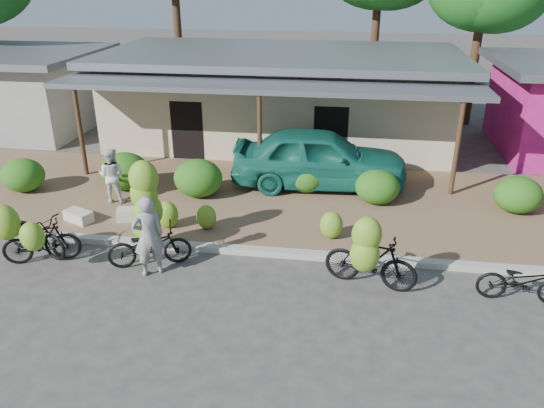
{
  "coord_description": "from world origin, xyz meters",
  "views": [
    {
      "loc": [
        2.54,
        -8.66,
        6.11
      ],
      "look_at": [
        0.94,
        2.23,
        1.2
      ],
      "focal_mm": 35.0,
      "sensor_mm": 36.0,
      "label": 1
    }
  ],
  "objects_px": {
    "vendor": "(148,236)",
    "bystander": "(112,175)",
    "bike_left": "(40,241)",
    "bike_far_right": "(523,281)",
    "bike_right": "(370,257)",
    "teal_van": "(319,158)",
    "sack_far": "(79,216)",
    "bike_far_left": "(29,232)",
    "sack_near": "(134,214)",
    "bike_center": "(147,224)"
  },
  "relations": [
    {
      "from": "bike_far_left",
      "to": "vendor",
      "type": "xyz_separation_m",
      "value": [
        3.01,
        -0.37,
        0.3
      ]
    },
    {
      "from": "bike_far_left",
      "to": "sack_far",
      "type": "relative_size",
      "value": 2.72
    },
    {
      "from": "bike_left",
      "to": "sack_far",
      "type": "bearing_deg",
      "value": -17.69
    },
    {
      "from": "bystander",
      "to": "bike_far_right",
      "type": "bearing_deg",
      "value": 161.66
    },
    {
      "from": "bike_far_left",
      "to": "vendor",
      "type": "relative_size",
      "value": 1.11
    },
    {
      "from": "teal_van",
      "to": "bike_far_left",
      "type": "bearing_deg",
      "value": 124.96
    },
    {
      "from": "bike_far_right",
      "to": "bystander",
      "type": "bearing_deg",
      "value": 74.73
    },
    {
      "from": "bike_center",
      "to": "sack_far",
      "type": "distance_m",
      "value": 2.9
    },
    {
      "from": "bike_right",
      "to": "sack_far",
      "type": "bearing_deg",
      "value": 89.83
    },
    {
      "from": "bike_right",
      "to": "teal_van",
      "type": "height_order",
      "value": "teal_van"
    },
    {
      "from": "bike_far_left",
      "to": "bike_center",
      "type": "height_order",
      "value": "bike_center"
    },
    {
      "from": "sack_near",
      "to": "vendor",
      "type": "height_order",
      "value": "vendor"
    },
    {
      "from": "teal_van",
      "to": "bike_far_right",
      "type": "bearing_deg",
      "value": -144.11
    },
    {
      "from": "bike_right",
      "to": "teal_van",
      "type": "relative_size",
      "value": 0.39
    },
    {
      "from": "bike_left",
      "to": "sack_far",
      "type": "xyz_separation_m",
      "value": [
        -0.13,
        1.96,
        -0.32
      ]
    },
    {
      "from": "bike_far_right",
      "to": "vendor",
      "type": "relative_size",
      "value": 0.97
    },
    {
      "from": "bike_far_right",
      "to": "bike_right",
      "type": "bearing_deg",
      "value": 93.33
    },
    {
      "from": "bike_right",
      "to": "bystander",
      "type": "bearing_deg",
      "value": 79.17
    },
    {
      "from": "bike_center",
      "to": "sack_near",
      "type": "relative_size",
      "value": 2.7
    },
    {
      "from": "bike_left",
      "to": "bystander",
      "type": "relative_size",
      "value": 1.13
    },
    {
      "from": "sack_far",
      "to": "bystander",
      "type": "distance_m",
      "value": 1.56
    },
    {
      "from": "sack_near",
      "to": "bystander",
      "type": "relative_size",
      "value": 0.55
    },
    {
      "from": "bike_far_right",
      "to": "vendor",
      "type": "xyz_separation_m",
      "value": [
        -7.66,
        -0.06,
        0.46
      ]
    },
    {
      "from": "sack_near",
      "to": "teal_van",
      "type": "distance_m",
      "value": 5.57
    },
    {
      "from": "bike_center",
      "to": "vendor",
      "type": "xyz_separation_m",
      "value": [
        0.24,
        -0.59,
        0.02
      ]
    },
    {
      "from": "bike_far_left",
      "to": "bike_left",
      "type": "relative_size",
      "value": 1.17
    },
    {
      "from": "bike_left",
      "to": "vendor",
      "type": "relative_size",
      "value": 0.95
    },
    {
      "from": "bike_left",
      "to": "sack_far",
      "type": "distance_m",
      "value": 1.99
    },
    {
      "from": "bike_center",
      "to": "bike_far_right",
      "type": "height_order",
      "value": "bike_center"
    },
    {
      "from": "teal_van",
      "to": "sack_far",
      "type": "bearing_deg",
      "value": 115.95
    },
    {
      "from": "bike_far_left",
      "to": "sack_near",
      "type": "bearing_deg",
      "value": -20.93
    },
    {
      "from": "sack_far",
      "to": "bike_far_left",
      "type": "bearing_deg",
      "value": -100.98
    },
    {
      "from": "bike_far_left",
      "to": "bike_right",
      "type": "distance_m",
      "value": 7.66
    },
    {
      "from": "sack_near",
      "to": "bike_left",
      "type": "bearing_deg",
      "value": -118.7
    },
    {
      "from": "bike_left",
      "to": "bike_right",
      "type": "xyz_separation_m",
      "value": [
        7.21,
        0.01,
        0.18
      ]
    },
    {
      "from": "bike_right",
      "to": "sack_near",
      "type": "relative_size",
      "value": 2.37
    },
    {
      "from": "bike_far_left",
      "to": "bystander",
      "type": "xyz_separation_m",
      "value": [
        0.7,
        3.0,
        0.28
      ]
    },
    {
      "from": "sack_far",
      "to": "teal_van",
      "type": "distance_m",
      "value": 6.9
    },
    {
      "from": "vendor",
      "to": "bystander",
      "type": "bearing_deg",
      "value": -89.19
    },
    {
      "from": "bike_center",
      "to": "sack_far",
      "type": "height_order",
      "value": "bike_center"
    },
    {
      "from": "sack_far",
      "to": "bystander",
      "type": "bearing_deg",
      "value": 74.48
    },
    {
      "from": "sack_far",
      "to": "bike_left",
      "type": "bearing_deg",
      "value": -86.22
    },
    {
      "from": "bike_left",
      "to": "bike_far_right",
      "type": "bearing_deg",
      "value": -111.32
    },
    {
      "from": "bike_far_left",
      "to": "bike_far_right",
      "type": "xyz_separation_m",
      "value": [
        10.67,
        -0.3,
        -0.15
      ]
    },
    {
      "from": "bike_left",
      "to": "vendor",
      "type": "xyz_separation_m",
      "value": [
        2.56,
        -0.04,
        0.34
      ]
    },
    {
      "from": "bystander",
      "to": "sack_near",
      "type": "bearing_deg",
      "value": 133.17
    },
    {
      "from": "vendor",
      "to": "bystander",
      "type": "height_order",
      "value": "vendor"
    },
    {
      "from": "bike_left",
      "to": "bike_far_right",
      "type": "xyz_separation_m",
      "value": [
        10.23,
        0.03,
        -0.12
      ]
    },
    {
      "from": "bike_left",
      "to": "bike_center",
      "type": "bearing_deg",
      "value": -98.17
    },
    {
      "from": "bike_right",
      "to": "vendor",
      "type": "height_order",
      "value": "bike_right"
    }
  ]
}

